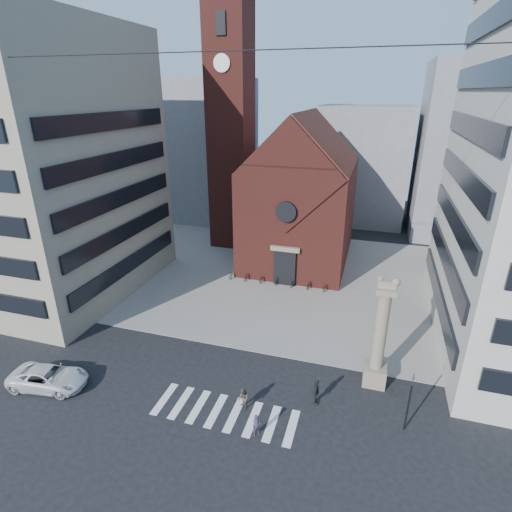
% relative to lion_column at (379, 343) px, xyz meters
% --- Properties ---
extents(ground, '(120.00, 120.00, 0.00)m').
position_rel_lion_column_xyz_m(ground, '(-10.01, -3.00, -3.46)').
color(ground, black).
rests_on(ground, ground).
extents(piazza, '(46.00, 30.00, 0.05)m').
position_rel_lion_column_xyz_m(piazza, '(-10.01, 16.00, -3.43)').
color(piazza, gray).
rests_on(piazza, ground).
extents(zebra_crossing, '(10.20, 3.20, 0.01)m').
position_rel_lion_column_xyz_m(zebra_crossing, '(-9.46, -6.00, -3.45)').
color(zebra_crossing, white).
rests_on(zebra_crossing, ground).
extents(church, '(12.00, 16.65, 18.00)m').
position_rel_lion_column_xyz_m(church, '(-10.01, 22.04, 4.53)').
color(church, maroon).
rests_on(church, ground).
extents(campanile, '(5.50, 5.50, 31.20)m').
position_rel_lion_column_xyz_m(campanile, '(-20.01, 25.00, 12.28)').
color(campanile, maroon).
rests_on(campanile, ground).
extents(building_left, '(18.00, 20.00, 26.00)m').
position_rel_lion_column_xyz_m(building_left, '(-34.01, 7.00, 9.54)').
color(building_left, gray).
rests_on(building_left, ground).
extents(bg_block_left, '(16.00, 14.00, 22.00)m').
position_rel_lion_column_xyz_m(bg_block_left, '(-30.01, 37.00, 7.54)').
color(bg_block_left, gray).
rests_on(bg_block_left, ground).
extents(bg_block_mid, '(14.00, 12.00, 18.00)m').
position_rel_lion_column_xyz_m(bg_block_mid, '(-4.01, 42.00, 5.54)').
color(bg_block_mid, gray).
rests_on(bg_block_mid, ground).
extents(bg_block_right, '(16.00, 14.00, 24.00)m').
position_rel_lion_column_xyz_m(bg_block_right, '(11.99, 39.00, 8.54)').
color(bg_block_right, gray).
rests_on(bg_block_right, ground).
extents(lion_column, '(1.63, 1.60, 8.68)m').
position_rel_lion_column_xyz_m(lion_column, '(0.00, 0.00, 0.00)').
color(lion_column, gray).
rests_on(lion_column, ground).
extents(traffic_light, '(0.13, 0.16, 4.30)m').
position_rel_lion_column_xyz_m(traffic_light, '(1.99, -4.00, -1.17)').
color(traffic_light, black).
rests_on(traffic_light, ground).
extents(white_car, '(5.86, 3.35, 1.54)m').
position_rel_lion_column_xyz_m(white_car, '(-22.64, -7.26, -2.69)').
color(white_car, silver).
rests_on(white_car, ground).
extents(pedestrian_0, '(0.66, 0.64, 1.53)m').
position_rel_lion_column_xyz_m(pedestrian_0, '(-6.89, -7.16, -2.69)').
color(pedestrian_0, '#3C3145').
rests_on(pedestrian_0, ground).
extents(pedestrian_1, '(0.99, 1.00, 1.63)m').
position_rel_lion_column_xyz_m(pedestrian_1, '(-8.40, -5.26, -2.64)').
color(pedestrian_1, '#4D443E').
rests_on(pedestrian_1, ground).
extents(pedestrian_2, '(0.48, 1.11, 1.89)m').
position_rel_lion_column_xyz_m(pedestrian_2, '(-3.81, -3.32, -2.51)').
color(pedestrian_2, black).
rests_on(pedestrian_2, ground).
extents(scooter_0, '(1.03, 1.74, 0.86)m').
position_rel_lion_column_xyz_m(scooter_0, '(-15.98, 13.82, -2.98)').
color(scooter_0, black).
rests_on(scooter_0, piazza).
extents(scooter_1, '(0.90, 1.65, 0.96)m').
position_rel_lion_column_xyz_m(scooter_1, '(-14.21, 13.82, -2.93)').
color(scooter_1, black).
rests_on(scooter_1, piazza).
extents(scooter_2, '(1.03, 1.74, 0.86)m').
position_rel_lion_column_xyz_m(scooter_2, '(-12.44, 13.82, -2.98)').
color(scooter_2, black).
rests_on(scooter_2, piazza).
extents(scooter_3, '(0.90, 1.65, 0.96)m').
position_rel_lion_column_xyz_m(scooter_3, '(-10.67, 13.82, -2.93)').
color(scooter_3, black).
rests_on(scooter_3, piazza).
extents(scooter_4, '(1.03, 1.74, 0.86)m').
position_rel_lion_column_xyz_m(scooter_4, '(-8.89, 13.82, -2.98)').
color(scooter_4, black).
rests_on(scooter_4, piazza).
extents(scooter_5, '(0.90, 1.65, 0.96)m').
position_rel_lion_column_xyz_m(scooter_5, '(-7.12, 13.82, -2.93)').
color(scooter_5, black).
rests_on(scooter_5, piazza).
extents(scooter_6, '(1.03, 1.74, 0.86)m').
position_rel_lion_column_xyz_m(scooter_6, '(-5.35, 13.82, -2.98)').
color(scooter_6, black).
rests_on(scooter_6, piazza).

